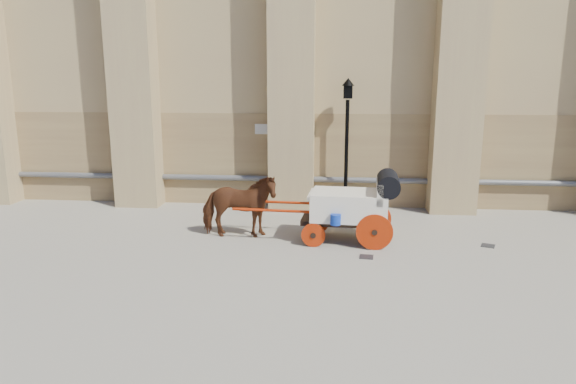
# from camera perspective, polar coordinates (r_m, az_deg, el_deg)

# --- Properties ---
(ground) EXTENTS (90.00, 90.00, 0.00)m
(ground) POSITION_cam_1_polar(r_m,az_deg,el_deg) (13.06, 3.48, -5.77)
(ground) COLOR gray
(ground) RESTS_ON ground
(horse) EXTENTS (2.04, 1.01, 1.69)m
(horse) POSITION_cam_1_polar(r_m,az_deg,el_deg) (13.39, -5.49, -1.58)
(horse) COLOR #603116
(horse) RESTS_ON ground
(carriage) EXTENTS (4.22, 1.53, 1.82)m
(carriage) POSITION_cam_1_polar(r_m,az_deg,el_deg) (13.09, 7.44, -1.33)
(carriage) COLOR black
(carriage) RESTS_ON ground
(street_lamp) EXTENTS (0.38, 0.38, 4.10)m
(street_lamp) POSITION_cam_1_polar(r_m,az_deg,el_deg) (15.98, 6.54, 5.62)
(street_lamp) COLOR black
(street_lamp) RESTS_ON ground
(drain_grate_near) EXTENTS (0.35, 0.35, 0.01)m
(drain_grate_near) POSITION_cam_1_polar(r_m,az_deg,el_deg) (12.24, 8.70, -7.13)
(drain_grate_near) COLOR black
(drain_grate_near) RESTS_ON ground
(drain_grate_far) EXTENTS (0.42, 0.42, 0.01)m
(drain_grate_far) POSITION_cam_1_polar(r_m,az_deg,el_deg) (13.81, 21.34, -5.57)
(drain_grate_far) COLOR black
(drain_grate_far) RESTS_ON ground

